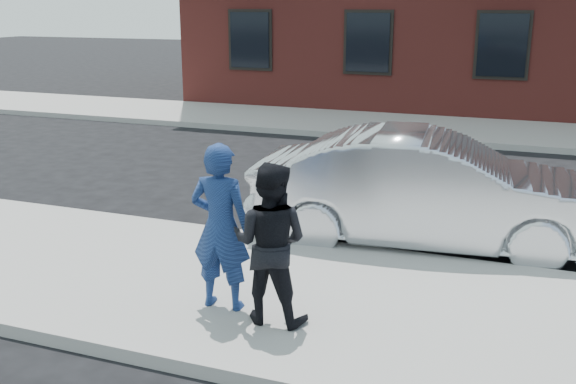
% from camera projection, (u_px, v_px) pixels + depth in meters
% --- Properties ---
extents(ground, '(100.00, 100.00, 0.00)m').
position_uv_depth(ground, '(396.00, 313.00, 7.50)').
color(ground, black).
rests_on(ground, ground).
extents(near_sidewalk, '(50.00, 3.50, 0.15)m').
position_uv_depth(near_sidewalk, '(391.00, 316.00, 7.25)').
color(near_sidewalk, '#9B9993').
rests_on(near_sidewalk, ground).
extents(near_curb, '(50.00, 0.10, 0.15)m').
position_uv_depth(near_curb, '(421.00, 259.00, 8.87)').
color(near_curb, '#999691').
rests_on(near_curb, ground).
extents(far_sidewalk, '(50.00, 3.50, 0.15)m').
position_uv_depth(far_sidewalk, '(487.00, 132.00, 17.59)').
color(far_sidewalk, '#9B9993').
rests_on(far_sidewalk, ground).
extents(far_curb, '(50.00, 0.10, 0.15)m').
position_uv_depth(far_curb, '(480.00, 145.00, 15.98)').
color(far_curb, '#999691').
rests_on(far_curb, ground).
extents(silver_sedan, '(5.07, 2.22, 1.62)m').
position_uv_depth(silver_sedan, '(430.00, 191.00, 9.36)').
color(silver_sedan, '#B7BABF').
rests_on(silver_sedan, ground).
extents(man_hoodie, '(0.68, 0.52, 1.81)m').
position_uv_depth(man_hoodie, '(221.00, 227.00, 7.09)').
color(man_hoodie, navy).
rests_on(man_hoodie, near_sidewalk).
extents(man_peacoat, '(0.84, 0.66, 1.68)m').
position_uv_depth(man_peacoat, '(270.00, 243.00, 6.80)').
color(man_peacoat, black).
rests_on(man_peacoat, near_sidewalk).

